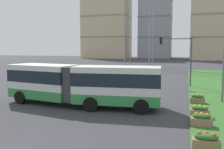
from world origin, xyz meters
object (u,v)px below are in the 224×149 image
at_px(articulated_bus, 81,84).
at_px(flower_planter_3, 200,111).
at_px(flower_planter_4, 197,98).
at_px(traffic_light_far_right, 180,52).
at_px(flower_planter_2, 202,120).
at_px(apartment_tower_west, 107,18).
at_px(flower_planter_1, 206,141).

distance_m(articulated_bus, flower_planter_3, 8.45).
bearing_deg(flower_planter_4, traffic_light_far_right, 100.71).
distance_m(flower_planter_3, flower_planter_4, 3.99).
height_order(flower_planter_2, flower_planter_3, same).
height_order(articulated_bus, flower_planter_2, articulated_bus).
bearing_deg(flower_planter_3, apartment_tower_west, 111.66).
xyz_separation_m(traffic_light_far_right, apartment_tower_west, (-35.53, 80.93, 14.87)).
height_order(articulated_bus, flower_planter_1, articulated_bus).
bearing_deg(traffic_light_far_right, flower_planter_3, -82.62).
xyz_separation_m(flower_planter_1, flower_planter_4, (0.00, 9.05, 0.00)).
xyz_separation_m(articulated_bus, flower_planter_4, (8.32, 3.16, -1.23)).
bearing_deg(flower_planter_2, flower_planter_4, 90.00).
xyz_separation_m(flower_planter_3, traffic_light_far_right, (-1.64, 12.66, 3.42)).
xyz_separation_m(articulated_bus, flower_planter_1, (8.32, -5.90, -1.23)).
bearing_deg(flower_planter_2, flower_planter_1, -90.00).
bearing_deg(traffic_light_far_right, flower_planter_4, -79.29).
relative_size(flower_planter_2, apartment_tower_west, 0.03).
relative_size(flower_planter_3, apartment_tower_west, 0.03).
relative_size(flower_planter_4, apartment_tower_west, 0.03).
height_order(flower_planter_1, apartment_tower_west, apartment_tower_west).
height_order(flower_planter_3, flower_planter_4, same).
xyz_separation_m(flower_planter_1, flower_planter_3, (0.00, 5.07, 0.00)).
relative_size(traffic_light_far_right, apartment_tower_west, 0.15).
relative_size(flower_planter_2, flower_planter_3, 1.00).
distance_m(articulated_bus, apartment_tower_west, 98.63).
xyz_separation_m(flower_planter_4, traffic_light_far_right, (-1.64, 8.68, 3.42)).
bearing_deg(apartment_tower_west, traffic_light_far_right, -66.30).
bearing_deg(flower_planter_1, flower_planter_2, 90.00).
bearing_deg(flower_planter_2, traffic_light_far_right, 96.45).
relative_size(flower_planter_1, flower_planter_3, 1.00).
xyz_separation_m(flower_planter_4, apartment_tower_west, (-37.17, 89.60, 18.30)).
relative_size(articulated_bus, flower_planter_4, 10.95).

